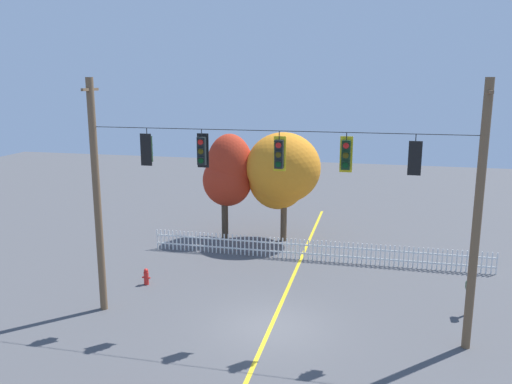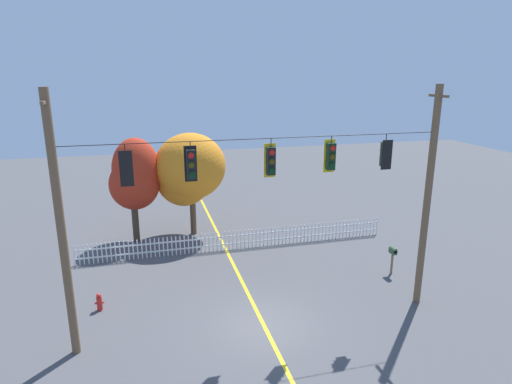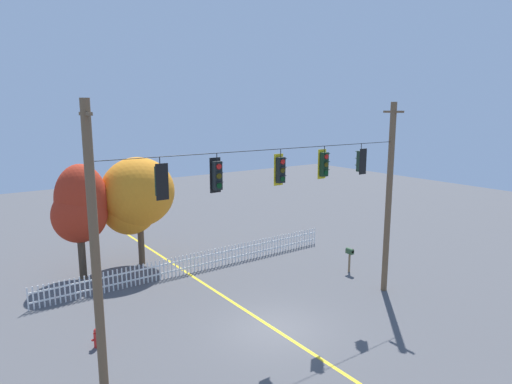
{
  "view_description": "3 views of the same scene",
  "coord_description": "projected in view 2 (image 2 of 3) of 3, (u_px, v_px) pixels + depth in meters",
  "views": [
    {
      "loc": [
        3.61,
        -18.03,
        9.19
      ],
      "look_at": [
        -0.76,
        0.77,
        5.0
      ],
      "focal_mm": 37.06,
      "sensor_mm": 36.0,
      "label": 1
    },
    {
      "loc": [
        -4.15,
        -14.6,
        9.63
      ],
      "look_at": [
        0.05,
        1.32,
        5.08
      ],
      "focal_mm": 30.49,
      "sensor_mm": 36.0,
      "label": 2
    },
    {
      "loc": [
        -10.48,
        -13.4,
        8.91
      ],
      "look_at": [
        -0.27,
        0.9,
        5.62
      ],
      "focal_mm": 31.37,
      "sensor_mm": 36.0,
      "label": 3
    }
  ],
  "objects": [
    {
      "name": "white_picket_fence",
      "position": [
        239.0,
        240.0,
        24.41
      ],
      "size": [
        17.36,
        0.06,
        1.09
      ],
      "color": "white",
      "rests_on": "ground"
    },
    {
      "name": "traffic_signal_westbound_side",
      "position": [
        331.0,
        156.0,
        16.07
      ],
      "size": [
        0.43,
        0.38,
        1.38
      ],
      "color": "black"
    },
    {
      "name": "lane_centerline_stripe",
      "position": [
        263.0,
        324.0,
        17.19
      ],
      "size": [
        0.16,
        36.0,
        0.01
      ],
      "primitive_type": "cube",
      "color": "gold",
      "rests_on": "ground"
    },
    {
      "name": "signal_support_span",
      "position": [
        264.0,
        212.0,
        15.94
      ],
      "size": [
        14.12,
        1.1,
        9.21
      ],
      "color": "brown",
      "rests_on": "ground"
    },
    {
      "name": "fire_hydrant",
      "position": [
        99.0,
        302.0,
        18.13
      ],
      "size": [
        0.38,
        0.22,
        0.76
      ],
      "color": "red",
      "rests_on": "ground"
    },
    {
      "name": "traffic_signal_northbound_primary",
      "position": [
        191.0,
        164.0,
        14.8
      ],
      "size": [
        0.43,
        0.38,
        1.41
      ],
      "color": "black"
    },
    {
      "name": "autumn_maple_mid",
      "position": [
        188.0,
        170.0,
        25.78
      ],
      "size": [
        4.19,
        3.59,
        6.24
      ],
      "color": "brown",
      "rests_on": "ground"
    },
    {
      "name": "traffic_signal_eastbound_side",
      "position": [
        385.0,
        154.0,
        16.61
      ],
      "size": [
        0.43,
        0.38,
        1.35
      ],
      "color": "black"
    },
    {
      "name": "traffic_signal_southbound_primary",
      "position": [
        126.0,
        168.0,
        14.26
      ],
      "size": [
        0.43,
        0.38,
        1.38
      ],
      "color": "black"
    },
    {
      "name": "ground",
      "position": [
        263.0,
        324.0,
        17.19
      ],
      "size": [
        80.0,
        80.0,
        0.0
      ],
      "primitive_type": "plane",
      "color": "#4C4C4F"
    },
    {
      "name": "autumn_maple_near_fence",
      "position": [
        135.0,
        177.0,
        24.94
      ],
      "size": [
        2.92,
        2.51,
        6.09
      ],
      "color": "#473828",
      "rests_on": "ground"
    },
    {
      "name": "roadside_mailbox",
      "position": [
        393.0,
        252.0,
        21.23
      ],
      "size": [
        0.25,
        0.44,
        1.38
      ],
      "color": "brown",
      "rests_on": "ground"
    },
    {
      "name": "traffic_signal_northbound_secondary",
      "position": [
        271.0,
        161.0,
        15.51
      ],
      "size": [
        0.43,
        0.38,
        1.43
      ],
      "color": "black"
    }
  ]
}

